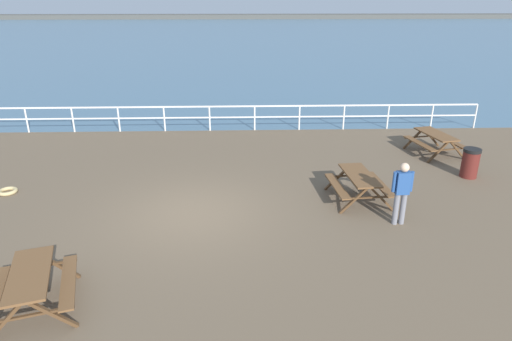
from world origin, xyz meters
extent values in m
cube|color=brown|center=(0.00, 0.00, -0.10)|extent=(30.00, 24.00, 0.20)
cube|color=#476B84|center=(0.00, 52.75, 0.00)|extent=(142.00, 90.00, 0.01)
cube|color=#4C4C47|center=(0.00, 95.75, 0.00)|extent=(142.00, 6.00, 1.80)
cube|color=white|center=(0.00, 7.75, 1.05)|extent=(23.00, 0.06, 0.06)
cube|color=white|center=(0.00, 7.75, 0.58)|extent=(23.00, 0.05, 0.05)
cylinder|color=white|center=(-7.67, 7.75, 0.53)|extent=(0.07, 0.07, 1.05)
cylinder|color=white|center=(-5.75, 7.75, 0.53)|extent=(0.07, 0.07, 1.05)
cylinder|color=white|center=(-3.83, 7.75, 0.53)|extent=(0.07, 0.07, 1.05)
cylinder|color=white|center=(-1.92, 7.75, 0.53)|extent=(0.07, 0.07, 1.05)
cylinder|color=white|center=(0.00, 7.75, 0.53)|extent=(0.07, 0.07, 1.05)
cylinder|color=white|center=(1.92, 7.75, 0.53)|extent=(0.07, 0.07, 1.05)
cylinder|color=white|center=(3.83, 7.75, 0.53)|extent=(0.07, 0.07, 1.05)
cylinder|color=white|center=(5.75, 7.75, 0.53)|extent=(0.07, 0.07, 1.05)
cylinder|color=white|center=(7.67, 7.75, 0.53)|extent=(0.07, 0.07, 1.05)
cylinder|color=white|center=(9.58, 7.75, 0.53)|extent=(0.07, 0.07, 1.05)
cylinder|color=white|center=(11.50, 7.75, 0.53)|extent=(0.07, 0.07, 1.05)
cube|color=brown|center=(-2.55, -3.80, 0.75)|extent=(1.19, 1.93, 0.05)
cube|color=brown|center=(-1.96, -3.62, 0.45)|extent=(0.77, 1.80, 0.04)
cube|color=#50351E|center=(-3.14, -3.16, 0.38)|extent=(0.78, 0.31, 0.79)
cube|color=#50351E|center=(-2.42, -2.94, 0.38)|extent=(0.78, 0.31, 0.79)
cube|color=#50351E|center=(-2.78, -3.05, 0.42)|extent=(1.45, 0.49, 0.04)
cube|color=#50351E|center=(-2.69, -4.66, 0.38)|extent=(0.78, 0.31, 0.79)
cube|color=#50351E|center=(-1.97, -4.44, 0.38)|extent=(0.78, 0.31, 0.79)
cube|color=#50351E|center=(-2.33, -4.55, 0.42)|extent=(1.45, 0.49, 0.04)
cube|color=brown|center=(8.39, 4.49, 0.75)|extent=(1.05, 1.90, 0.05)
cube|color=brown|center=(7.78, 4.37, 0.45)|extent=(0.62, 1.82, 0.04)
cube|color=brown|center=(9.00, 4.62, 0.45)|extent=(0.62, 1.82, 0.04)
cube|color=#50351E|center=(7.86, 5.18, 0.38)|extent=(0.79, 0.24, 0.79)
cube|color=#50351E|center=(8.60, 5.33, 0.38)|extent=(0.79, 0.24, 0.79)
cube|color=#50351E|center=(8.23, 5.26, 0.42)|extent=(1.48, 0.36, 0.04)
cube|color=#50351E|center=(8.18, 3.65, 0.38)|extent=(0.79, 0.24, 0.79)
cube|color=#50351E|center=(8.92, 3.81, 0.38)|extent=(0.79, 0.24, 0.79)
cube|color=#50351E|center=(8.55, 3.73, 0.42)|extent=(1.48, 0.36, 0.04)
cube|color=brown|center=(4.64, 0.70, 0.75)|extent=(0.84, 1.85, 0.05)
cube|color=brown|center=(4.03, 0.65, 0.45)|extent=(0.40, 1.82, 0.04)
cube|color=brown|center=(5.26, 0.75, 0.45)|extent=(0.40, 1.82, 0.04)
cube|color=#50351E|center=(4.21, 1.45, 0.38)|extent=(0.80, 0.14, 0.79)
cube|color=#50351E|center=(4.96, 1.51, 0.38)|extent=(0.80, 0.14, 0.79)
cube|color=#50351E|center=(4.58, 1.48, 0.42)|extent=(1.50, 0.18, 0.04)
cube|color=#50351E|center=(4.33, -0.10, 0.38)|extent=(0.80, 0.14, 0.79)
cube|color=#50351E|center=(5.08, -0.04, 0.38)|extent=(0.80, 0.14, 0.79)
cube|color=#50351E|center=(4.71, -0.07, 0.42)|extent=(1.50, 0.18, 0.04)
cylinder|color=slate|center=(5.23, -0.76, 0.42)|extent=(0.14, 0.14, 0.85)
cylinder|color=slate|center=(5.41, -0.76, 0.42)|extent=(0.14, 0.14, 0.85)
cube|color=#264C8C|center=(5.32, -0.76, 1.14)|extent=(0.35, 0.23, 0.58)
cylinder|color=#264C8C|center=(5.10, -0.77, 1.17)|extent=(0.09, 0.09, 0.52)
cylinder|color=#264C8C|center=(5.54, -0.75, 1.17)|extent=(0.09, 0.09, 0.52)
sphere|color=beige|center=(5.32, -0.76, 1.54)|extent=(0.23, 0.23, 0.23)
cylinder|color=#591E19|center=(8.61, 2.27, 0.42)|extent=(0.52, 0.52, 0.85)
cylinder|color=black|center=(8.61, 2.27, 0.90)|extent=(0.55, 0.55, 0.10)
torus|color=tan|center=(-5.59, 1.49, 0.06)|extent=(0.55, 0.55, 0.11)
camera|label=1|loc=(1.34, -10.81, 5.53)|focal=31.44mm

